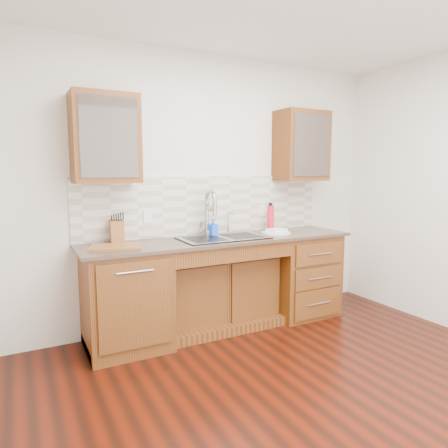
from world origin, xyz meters
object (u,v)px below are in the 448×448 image
water_bottle (270,218)px  cutting_board (116,247)px  soap_bottle (213,227)px  knife_block (117,232)px  plate (276,233)px

water_bottle → cutting_board: (-1.70, -0.19, -0.13)m
cutting_board → soap_bottle: bearing=10.7°
soap_bottle → knife_block: knife_block is taller
soap_bottle → plate: bearing=-26.2°
water_bottle → knife_block: 1.63m
cutting_board → knife_block: bearing=74.5°
water_bottle → cutting_board: bearing=-173.5°
soap_bottle → water_bottle: size_ratio=0.62×
knife_block → plate: bearing=0.6°
cutting_board → plate: bearing=0.5°
soap_bottle → plate: size_ratio=0.56×
soap_bottle → knife_block: (-0.94, 0.03, 0.02)m
plate → knife_block: knife_block is taller
plate → cutting_board: bearing=-179.5°
soap_bottle → plate: 0.67m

